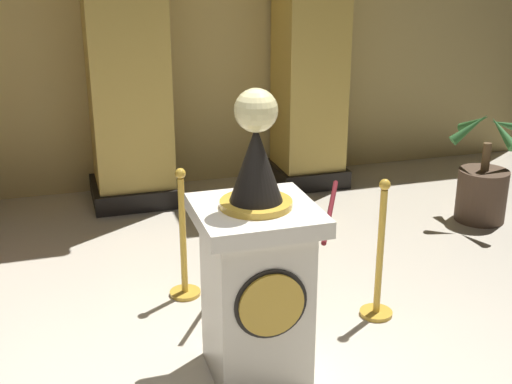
{
  "coord_description": "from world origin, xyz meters",
  "views": [
    {
      "loc": [
        -0.74,
        -3.03,
        2.53
      ],
      "look_at": [
        0.33,
        0.44,
        1.21
      ],
      "focal_mm": 47.03,
      "sensor_mm": 36.0,
      "label": 1
    }
  ],
  "objects_px": {
    "pedestal_clock": "(256,271)",
    "stanchion_far": "(184,252)",
    "stanchion_near": "(379,269)",
    "potted_palm_right": "(482,187)"
  },
  "relations": [
    {
      "from": "stanchion_far",
      "to": "potted_palm_right",
      "type": "bearing_deg",
      "value": 12.12
    },
    {
      "from": "potted_palm_right",
      "to": "stanchion_far",
      "type": "bearing_deg",
      "value": -167.88
    },
    {
      "from": "stanchion_far",
      "to": "potted_palm_right",
      "type": "height_order",
      "value": "potted_palm_right"
    },
    {
      "from": "pedestal_clock",
      "to": "stanchion_far",
      "type": "bearing_deg",
      "value": 101.85
    },
    {
      "from": "pedestal_clock",
      "to": "potted_palm_right",
      "type": "distance_m",
      "value": 3.4
    },
    {
      "from": "stanchion_near",
      "to": "potted_palm_right",
      "type": "xyz_separation_m",
      "value": [
        1.82,
        1.38,
        -0.03
      ]
    },
    {
      "from": "stanchion_near",
      "to": "potted_palm_right",
      "type": "bearing_deg",
      "value": 37.18
    },
    {
      "from": "stanchion_near",
      "to": "stanchion_far",
      "type": "height_order",
      "value": "stanchion_near"
    },
    {
      "from": "pedestal_clock",
      "to": "stanchion_far",
      "type": "distance_m",
      "value": 1.2
    },
    {
      "from": "stanchion_far",
      "to": "stanchion_near",
      "type": "bearing_deg",
      "value": -29.11
    }
  ]
}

